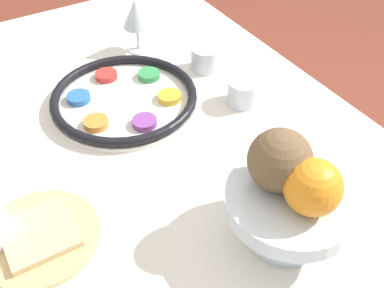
{
  "coord_description": "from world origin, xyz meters",
  "views": [
    {
      "loc": [
        0.57,
        -0.24,
        1.37
      ],
      "look_at": [
        0.05,
        0.07,
        0.8
      ],
      "focal_mm": 42.0,
      "sensor_mm": 36.0,
      "label": 1
    }
  ],
  "objects_px": {
    "coconut": "(280,160)",
    "cup_mid": "(206,58)",
    "fruit_stand": "(290,205)",
    "cup_near": "(243,92)",
    "seder_plate": "(124,98)",
    "bread_plate": "(40,236)",
    "orange_fruit": "(313,187)",
    "wine_glass": "(136,15)"
  },
  "relations": [
    {
      "from": "bread_plate",
      "to": "cup_near",
      "type": "bearing_deg",
      "value": 104.43
    },
    {
      "from": "cup_mid",
      "to": "bread_plate",
      "type": "bearing_deg",
      "value": -60.2
    },
    {
      "from": "wine_glass",
      "to": "coconut",
      "type": "height_order",
      "value": "coconut"
    },
    {
      "from": "bread_plate",
      "to": "cup_mid",
      "type": "relative_size",
      "value": 2.75
    },
    {
      "from": "cup_mid",
      "to": "orange_fruit",
      "type": "bearing_deg",
      "value": -16.4
    },
    {
      "from": "orange_fruit",
      "to": "coconut",
      "type": "relative_size",
      "value": 0.87
    },
    {
      "from": "orange_fruit",
      "to": "cup_near",
      "type": "xyz_separation_m",
      "value": [
        -0.35,
        0.15,
        -0.11
      ]
    },
    {
      "from": "fruit_stand",
      "to": "orange_fruit",
      "type": "distance_m",
      "value": 0.07
    },
    {
      "from": "coconut",
      "to": "cup_near",
      "type": "relative_size",
      "value": 1.36
    },
    {
      "from": "fruit_stand",
      "to": "cup_near",
      "type": "distance_m",
      "value": 0.36
    },
    {
      "from": "fruit_stand",
      "to": "cup_mid",
      "type": "height_order",
      "value": "fruit_stand"
    },
    {
      "from": "seder_plate",
      "to": "orange_fruit",
      "type": "bearing_deg",
      "value": 9.09
    },
    {
      "from": "orange_fruit",
      "to": "bread_plate",
      "type": "xyz_separation_m",
      "value": [
        -0.23,
        -0.35,
        -0.14
      ]
    },
    {
      "from": "seder_plate",
      "to": "cup_mid",
      "type": "bearing_deg",
      "value": 96.88
    },
    {
      "from": "wine_glass",
      "to": "bread_plate",
      "type": "relative_size",
      "value": 0.7
    },
    {
      "from": "cup_mid",
      "to": "fruit_stand",
      "type": "bearing_deg",
      "value": -17.81
    },
    {
      "from": "orange_fruit",
      "to": "cup_mid",
      "type": "xyz_separation_m",
      "value": [
        -0.51,
        0.15,
        -0.11
      ]
    },
    {
      "from": "orange_fruit",
      "to": "cup_mid",
      "type": "height_order",
      "value": "orange_fruit"
    },
    {
      "from": "seder_plate",
      "to": "coconut",
      "type": "relative_size",
      "value": 3.33
    },
    {
      "from": "coconut",
      "to": "seder_plate",
      "type": "bearing_deg",
      "value": -170.99
    },
    {
      "from": "bread_plate",
      "to": "fruit_stand",
      "type": "bearing_deg",
      "value": 60.01
    },
    {
      "from": "wine_glass",
      "to": "fruit_stand",
      "type": "bearing_deg",
      "value": -4.89
    },
    {
      "from": "seder_plate",
      "to": "cup_mid",
      "type": "relative_size",
      "value": 4.52
    },
    {
      "from": "seder_plate",
      "to": "wine_glass",
      "type": "distance_m",
      "value": 0.24
    },
    {
      "from": "wine_glass",
      "to": "orange_fruit",
      "type": "height_order",
      "value": "orange_fruit"
    },
    {
      "from": "bread_plate",
      "to": "seder_plate",
      "type": "bearing_deg",
      "value": 133.71
    },
    {
      "from": "orange_fruit",
      "to": "fruit_stand",
      "type": "bearing_deg",
      "value": -171.8
    },
    {
      "from": "wine_glass",
      "to": "cup_near",
      "type": "relative_size",
      "value": 1.92
    },
    {
      "from": "bread_plate",
      "to": "cup_mid",
      "type": "bearing_deg",
      "value": 119.8
    },
    {
      "from": "fruit_stand",
      "to": "cup_near",
      "type": "relative_size",
      "value": 2.82
    },
    {
      "from": "orange_fruit",
      "to": "cup_mid",
      "type": "relative_size",
      "value": 1.18
    },
    {
      "from": "bread_plate",
      "to": "coconut",
      "type": "bearing_deg",
      "value": 63.63
    },
    {
      "from": "wine_glass",
      "to": "fruit_stand",
      "type": "height_order",
      "value": "wine_glass"
    },
    {
      "from": "coconut",
      "to": "cup_mid",
      "type": "xyz_separation_m",
      "value": [
        -0.45,
        0.16,
        -0.12
      ]
    },
    {
      "from": "fruit_stand",
      "to": "bread_plate",
      "type": "distance_m",
      "value": 0.4
    },
    {
      "from": "cup_mid",
      "to": "cup_near",
      "type": "bearing_deg",
      "value": -0.87
    },
    {
      "from": "bread_plate",
      "to": "cup_mid",
      "type": "xyz_separation_m",
      "value": [
        -0.28,
        0.5,
        0.02
      ]
    },
    {
      "from": "seder_plate",
      "to": "fruit_stand",
      "type": "xyz_separation_m",
      "value": [
        0.45,
        0.07,
        0.06
      ]
    },
    {
      "from": "seder_plate",
      "to": "bread_plate",
      "type": "xyz_separation_m",
      "value": [
        0.26,
        -0.27,
        -0.01
      ]
    },
    {
      "from": "orange_fruit",
      "to": "cup_mid",
      "type": "bearing_deg",
      "value": 163.6
    },
    {
      "from": "coconut",
      "to": "fruit_stand",
      "type": "bearing_deg",
      "value": 10.93
    },
    {
      "from": "seder_plate",
      "to": "bread_plate",
      "type": "distance_m",
      "value": 0.37
    }
  ]
}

